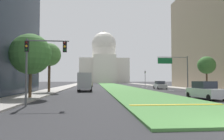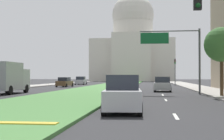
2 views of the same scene
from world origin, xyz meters
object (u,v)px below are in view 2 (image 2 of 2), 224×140
Objects in this scene: overhead_guide_sign at (176,47)px; sedan_distant at (65,82)px; sedan_lead_stopped at (123,95)px; sedan_far_horizon at (81,81)px; box_truck_delivery at (8,77)px; capitol_building at (133,45)px; street_tree_right_mid at (222,45)px; traffic_light_far_right at (175,68)px; sedan_midblock at (163,85)px.

overhead_guide_sign is 1.45× the size of sedan_distant.
sedan_distant is at bearing 108.38° from sedan_lead_stopped.
sedan_far_horizon is 0.74× the size of box_truck_delivery.
overhead_guide_sign is (9.29, -93.90, -8.60)m from capitol_building.
sedan_far_horizon is (-8.05, -56.52, -12.45)m from capitol_building.
sedan_lead_stopped is (5.37, -111.16, -12.40)m from capitol_building.
capitol_building is 5.13× the size of overhead_guide_sign.
street_tree_right_mid is 0.93× the size of box_truck_delivery.
overhead_guide_sign reaches higher than box_truck_delivery.
overhead_guide_sign is 1.38× the size of sedan_far_horizon.
street_tree_right_mid is 46.97m from sedan_far_horizon.
street_tree_right_mid reaches higher than sedan_distant.
sedan_distant is at bearing -88.41° from sedan_far_horizon.
traffic_light_far_right is at bearing 86.36° from overhead_guide_sign.
traffic_light_far_right is at bearing -79.57° from capitol_building.
traffic_light_far_right is 26.47m from sedan_midblock.
capitol_building is 73.53m from sedan_distant.
street_tree_right_mid is at bearing -52.93° from overhead_guide_sign.
traffic_light_far_right is at bearing 82.98° from sedan_midblock.
sedan_lead_stopped is at bearing -102.78° from overhead_guide_sign.
box_truck_delivery is (-7.78, -94.74, -11.59)m from capitol_building.
overhead_guide_sign reaches higher than street_tree_right_mid.
street_tree_right_mid is at bearing -10.32° from box_truck_delivery.
capitol_building is at bearing 83.96° from sedan_distant.
overhead_guide_sign is at bearing 77.22° from sedan_lead_stopped.
sedan_distant is (-16.91, 21.84, -3.90)m from overhead_guide_sign.
street_tree_right_mid is 12.23m from sedan_midblock.
sedan_distant is 22.69m from box_truck_delivery.
sedan_midblock is (-4.62, 10.71, -3.65)m from street_tree_right_mid.
sedan_midblock is at bearing -84.71° from capitol_building.
sedan_midblock is at bearing -44.92° from sedan_distant.
sedan_lead_stopped is at bearing -51.31° from box_truck_delivery.
traffic_light_far_right is at bearing 28.86° from sedan_distant.
sedan_far_horizon is at bearing 165.30° from traffic_light_far_right.
capitol_building is 6.96× the size of sedan_lead_stopped.
sedan_midblock reaches higher than sedan_far_horizon.
sedan_far_horizon is at bearing 114.89° from overhead_guide_sign.
sedan_far_horizon is (-19.39, 5.09, -2.51)m from traffic_light_far_right.
overhead_guide_sign is 1.02× the size of box_truck_delivery.
sedan_lead_stopped is 56.26m from sedan_far_horizon.
traffic_light_far_right is 38.28m from box_truck_delivery.
street_tree_right_mid is at bearing 59.84° from sedan_lead_stopped.
box_truck_delivery reaches higher than sedan_midblock.
sedan_distant is at bearing -151.14° from traffic_light_far_right.
traffic_light_far_right is 1.16× the size of sedan_distant.
sedan_midblock is 17.38m from box_truck_delivery.
street_tree_right_mid is at bearing -66.66° from sedan_midblock.
sedan_midblock is (2.75, 23.40, -0.06)m from sedan_lead_stopped.
sedan_far_horizon is at bearing 90.41° from box_truck_delivery.
overhead_guide_sign is at bearing 2.81° from box_truck_delivery.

